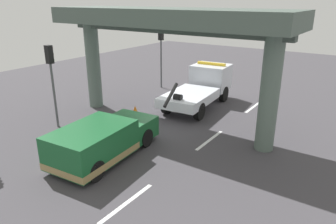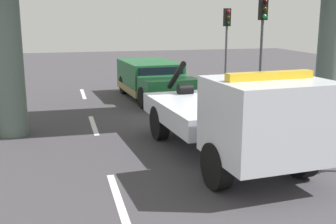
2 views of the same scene
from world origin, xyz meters
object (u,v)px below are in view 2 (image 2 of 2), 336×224
at_px(traffic_light_near, 227,29).
at_px(traffic_cone_orange, 244,112).
at_px(tow_truck_white, 235,117).
at_px(traffic_light_far, 263,26).
at_px(towed_van_green, 153,81).

xyz_separation_m(traffic_light_near, traffic_cone_orange, (7.57, -2.35, -2.60)).
height_order(tow_truck_white, traffic_cone_orange, tow_truck_white).
bearing_deg(traffic_light_near, traffic_light_far, 0.00).
distance_m(tow_truck_white, traffic_light_far, 9.12).
xyz_separation_m(towed_van_green, traffic_cone_orange, (4.75, 2.19, -0.49)).
relative_size(tow_truck_white, traffic_light_far, 1.71).
relative_size(tow_truck_white, traffic_cone_orange, 12.12).
distance_m(traffic_light_near, traffic_cone_orange, 8.34).
xyz_separation_m(tow_truck_white, towed_van_green, (-8.90, -0.07, -0.42)).
bearing_deg(traffic_cone_orange, towed_van_green, -155.28).
bearing_deg(traffic_light_far, tow_truck_white, -30.11).
height_order(towed_van_green, traffic_light_near, traffic_light_near).
height_order(traffic_light_near, traffic_light_far, traffic_light_far).
distance_m(towed_van_green, traffic_cone_orange, 5.26).
bearing_deg(towed_van_green, traffic_light_near, 121.74).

